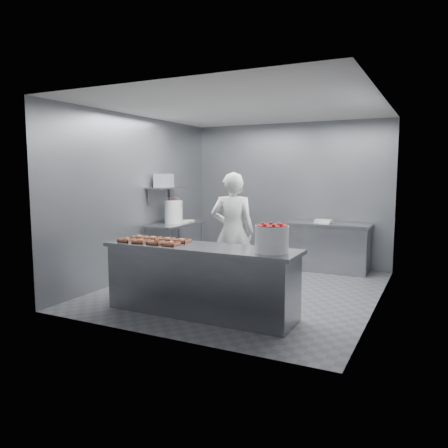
# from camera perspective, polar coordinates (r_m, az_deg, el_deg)

# --- Properties ---
(floor) EXTENTS (4.50, 4.50, 0.00)m
(floor) POSITION_cam_1_polar(r_m,az_deg,el_deg) (6.97, 2.48, -8.51)
(floor) COLOR #4C4C51
(floor) RESTS_ON ground
(ceiling) EXTENTS (4.50, 4.50, 0.00)m
(ceiling) POSITION_cam_1_polar(r_m,az_deg,el_deg) (6.79, 2.61, 14.93)
(ceiling) COLOR white
(ceiling) RESTS_ON wall_back
(wall_back) EXTENTS (4.00, 0.04, 2.80)m
(wall_back) POSITION_cam_1_polar(r_m,az_deg,el_deg) (8.84, 8.49, 3.87)
(wall_back) COLOR slate
(wall_back) RESTS_ON ground
(wall_left) EXTENTS (0.04, 4.50, 2.80)m
(wall_left) POSITION_cam_1_polar(r_m,az_deg,el_deg) (7.77, -11.09, 3.43)
(wall_left) COLOR slate
(wall_left) RESTS_ON ground
(wall_right) EXTENTS (0.04, 4.50, 2.80)m
(wall_right) POSITION_cam_1_polar(r_m,az_deg,el_deg) (6.20, 19.70, 2.35)
(wall_right) COLOR slate
(wall_right) RESTS_ON ground
(service_counter) EXTENTS (2.60, 0.70, 0.90)m
(service_counter) POSITION_cam_1_polar(r_m,az_deg,el_deg) (5.69, -3.08, -7.31)
(service_counter) COLOR slate
(service_counter) RESTS_ON ground
(prep_table) EXTENTS (0.60, 1.20, 0.90)m
(prep_table) POSITION_cam_1_polar(r_m,az_deg,el_deg) (8.14, -6.43, -2.06)
(prep_table) COLOR slate
(prep_table) RESTS_ON ground
(back_counter) EXTENTS (1.50, 0.60, 0.90)m
(back_counter) POSITION_cam_1_polar(r_m,az_deg,el_deg) (8.36, 13.51, -2.93)
(back_counter) COLOR slate
(back_counter) RESTS_ON ground
(wall_shelf) EXTENTS (0.35, 0.90, 0.03)m
(wall_shelf) POSITION_cam_1_polar(r_m,az_deg,el_deg) (8.14, -7.53, 4.70)
(wall_shelf) COLOR slate
(wall_shelf) RESTS_ON wall_left
(tray_0) EXTENTS (0.19, 0.18, 0.06)m
(tray_0) POSITION_cam_1_polar(r_m,az_deg,el_deg) (6.08, -12.60, -2.03)
(tray_0) COLOR tan
(tray_0) RESTS_ON service_counter
(tray_1) EXTENTS (0.19, 0.18, 0.06)m
(tray_1) POSITION_cam_1_polar(r_m,az_deg,el_deg) (5.93, -10.80, -2.20)
(tray_1) COLOR tan
(tray_1) RESTS_ON service_counter
(tray_2) EXTENTS (0.19, 0.18, 0.04)m
(tray_2) POSITION_cam_1_polar(r_m,az_deg,el_deg) (5.79, -8.88, -2.41)
(tray_2) COLOR tan
(tray_2) RESTS_ON service_counter
(tray_3) EXTENTS (0.19, 0.18, 0.06)m
(tray_3) POSITION_cam_1_polar(r_m,az_deg,el_deg) (5.66, -6.92, -2.56)
(tray_3) COLOR tan
(tray_3) RESTS_ON service_counter
(tray_4) EXTENTS (0.19, 0.18, 0.06)m
(tray_4) POSITION_cam_1_polar(r_m,az_deg,el_deg) (6.29, -11.01, -1.69)
(tray_4) COLOR tan
(tray_4) RESTS_ON service_counter
(tray_5) EXTENTS (0.19, 0.18, 0.06)m
(tray_5) POSITION_cam_1_polar(r_m,az_deg,el_deg) (6.15, -9.23, -1.85)
(tray_5) COLOR tan
(tray_5) RESTS_ON service_counter
(tray_6) EXTENTS (0.19, 0.18, 0.06)m
(tray_6) POSITION_cam_1_polar(r_m,az_deg,el_deg) (6.02, -7.37, -2.01)
(tray_6) COLOR tan
(tray_6) RESTS_ON service_counter
(tray_7) EXTENTS (0.19, 0.18, 0.06)m
(tray_7) POSITION_cam_1_polar(r_m,az_deg,el_deg) (5.89, -5.43, -2.18)
(tray_7) COLOR tan
(tray_7) RESTS_ON service_counter
(worker) EXTENTS (0.78, 0.63, 1.84)m
(worker) POSITION_cam_1_polar(r_m,az_deg,el_deg) (6.73, 1.13, -1.06)
(worker) COLOR silver
(worker) RESTS_ON ground
(strawberry_tub) EXTENTS (0.39, 0.39, 0.32)m
(strawberry_tub) POSITION_cam_1_polar(r_m,az_deg,el_deg) (5.14, 6.28, -1.81)
(strawberry_tub) COLOR white
(strawberry_tub) RESTS_ON service_counter
(glaze_bucket) EXTENTS (0.34, 0.33, 0.50)m
(glaze_bucket) POSITION_cam_1_polar(r_m,az_deg,el_deg) (8.10, -6.60, 1.64)
(glaze_bucket) COLOR white
(glaze_bucket) RESTS_ON prep_table
(bucket_lid) EXTENTS (0.45, 0.45, 0.03)m
(bucket_lid) POSITION_cam_1_polar(r_m,az_deg,el_deg) (8.30, -5.72, 0.36)
(bucket_lid) COLOR white
(bucket_lid) RESTS_ON prep_table
(rag) EXTENTS (0.19, 0.17, 0.02)m
(rag) POSITION_cam_1_polar(r_m,az_deg,el_deg) (8.43, -4.44, 0.46)
(rag) COLOR #CCB28C
(rag) RESTS_ON prep_table
(appliance) EXTENTS (0.35, 0.38, 0.24)m
(appliance) POSITION_cam_1_polar(r_m,az_deg,el_deg) (8.07, -7.87, 5.65)
(appliance) COLOR gray
(appliance) RESTS_ON wall_shelf
(paper_stack) EXTENTS (0.33, 0.26, 0.06)m
(paper_stack) POSITION_cam_1_polar(r_m,az_deg,el_deg) (8.32, 12.87, 0.36)
(paper_stack) COLOR silver
(paper_stack) RESTS_ON back_counter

